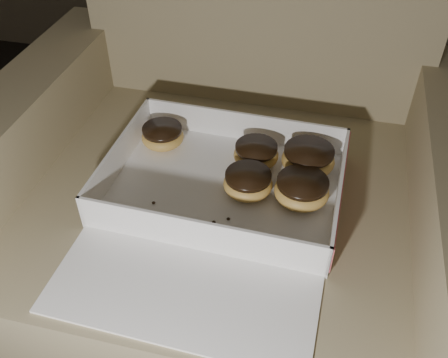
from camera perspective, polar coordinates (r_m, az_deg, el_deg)
name	(u,v)px	position (r m, az deg, el deg)	size (l,w,h in m)	color
armchair	(229,210)	(1.15, 0.61, -3.54)	(1.00, 0.84, 1.04)	#827753
bakery_box	(219,200)	(0.95, -0.54, -2.47)	(0.46, 0.54, 0.08)	white
donut_a	(308,159)	(1.03, 9.59, 2.29)	(0.11, 0.11, 0.05)	gold
donut_b	(302,190)	(0.96, 8.88, -1.23)	(0.11, 0.11, 0.05)	gold
donut_c	(163,136)	(1.09, -7.02, 4.94)	(0.09, 0.09, 0.05)	gold
donut_d	(248,183)	(0.96, 2.76, -0.41)	(0.10, 0.10, 0.05)	gold
donut_e	(256,154)	(1.03, 3.68, 2.89)	(0.09, 0.09, 0.05)	gold
crumb_a	(214,222)	(0.92, -1.18, -4.94)	(0.01, 0.01, 0.00)	black
crumb_b	(228,219)	(0.92, 0.50, -4.59)	(0.01, 0.01, 0.00)	black
crumb_c	(154,203)	(0.96, -8.06, -2.70)	(0.01, 0.01, 0.00)	black
crumb_d	(170,219)	(0.93, -6.21, -4.57)	(0.01, 0.01, 0.00)	black
crumb_e	(176,221)	(0.93, -5.49, -4.81)	(0.01, 0.01, 0.00)	black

